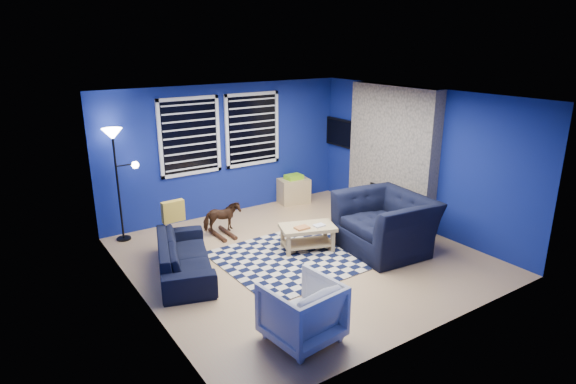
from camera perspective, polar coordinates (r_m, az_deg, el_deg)
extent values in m
plane|color=tan|center=(7.67, 1.66, -7.62)|extent=(5.00, 5.00, 0.00)
plane|color=white|center=(6.98, 1.84, 11.27)|extent=(5.00, 5.00, 0.00)
plane|color=navy|center=(9.31, -7.24, 4.95)|extent=(5.00, 0.00, 5.00)
plane|color=navy|center=(6.19, -17.48, -2.30)|extent=(0.00, 5.00, 5.00)
plane|color=navy|center=(8.87, 15.05, 3.84)|extent=(0.00, 5.00, 5.00)
cube|color=gray|center=(9.11, 12.16, 4.40)|extent=(0.26, 2.00, 2.50)
cube|color=black|center=(9.25, 11.20, -1.13)|extent=(0.04, 0.70, 0.60)
cube|color=gray|center=(9.27, 10.51, -3.09)|extent=(0.50, 1.20, 0.08)
cube|color=black|center=(8.92, -11.59, 6.47)|extent=(1.05, 0.02, 1.30)
cube|color=white|center=(8.81, -11.84, 10.80)|extent=(1.17, 0.05, 0.06)
cube|color=white|center=(9.07, -11.31, 2.25)|extent=(1.17, 0.05, 0.06)
cube|color=black|center=(9.48, -4.28, 7.42)|extent=(1.05, 0.02, 1.30)
cube|color=white|center=(9.37, -4.34, 11.51)|extent=(1.17, 0.05, 0.06)
cube|color=white|center=(9.61, -4.15, 3.43)|extent=(1.17, 0.05, 0.06)
cube|color=black|center=(10.20, 6.50, 6.95)|extent=(0.06, 1.00, 0.58)
cube|color=black|center=(10.18, 6.34, 6.93)|extent=(0.01, 0.92, 0.50)
cube|color=black|center=(7.69, 1.63, -7.49)|extent=(2.56, 2.07, 0.02)
imported|color=black|center=(7.21, -12.19, -7.44)|extent=(1.96, 1.24, 0.54)
imported|color=black|center=(7.89, 11.45, -3.68)|extent=(1.50, 1.34, 0.91)
imported|color=gray|center=(5.57, 1.64, -13.95)|extent=(0.85, 0.87, 0.72)
imported|color=#432215|center=(8.39, -7.84, -3.02)|extent=(0.38, 0.67, 0.53)
cube|color=tan|center=(7.76, 2.33, -4.23)|extent=(0.99, 0.76, 0.06)
cube|color=tan|center=(7.86, 2.31, -6.05)|extent=(0.89, 0.66, 0.03)
cube|color=#BC6E35|center=(7.63, 1.67, -4.26)|extent=(0.26, 0.22, 0.03)
cube|color=silver|center=(7.74, 3.71, -3.98)|extent=(0.21, 0.18, 0.03)
cube|color=tan|center=(7.50, 0.90, -6.71)|extent=(0.07, 0.07, 0.35)
cube|color=tan|center=(7.90, 5.31, -5.46)|extent=(0.07, 0.07, 0.35)
cube|color=tan|center=(7.79, -0.72, -5.73)|extent=(0.07, 0.07, 0.35)
cube|color=tan|center=(8.18, 3.61, -4.59)|extent=(0.07, 0.07, 0.35)
cube|color=tan|center=(10.04, 0.68, 0.15)|extent=(0.67, 0.50, 0.51)
cube|color=black|center=(10.04, 0.68, 0.15)|extent=(0.58, 0.45, 0.41)
cube|color=#91E51B|center=(9.95, 0.69, 1.80)|extent=(0.38, 0.31, 0.09)
cylinder|color=black|center=(8.75, -18.87, -5.24)|extent=(0.24, 0.24, 0.03)
cylinder|color=black|center=(8.46, -19.46, 0.33)|extent=(0.04, 0.04, 1.79)
cone|color=white|center=(8.25, -20.12, 6.46)|extent=(0.32, 0.32, 0.18)
sphere|color=white|center=(8.38, -17.66, 3.08)|extent=(0.12, 0.12, 0.12)
cube|color=gold|center=(7.74, -13.46, -2.24)|extent=(0.36, 0.13, 0.34)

